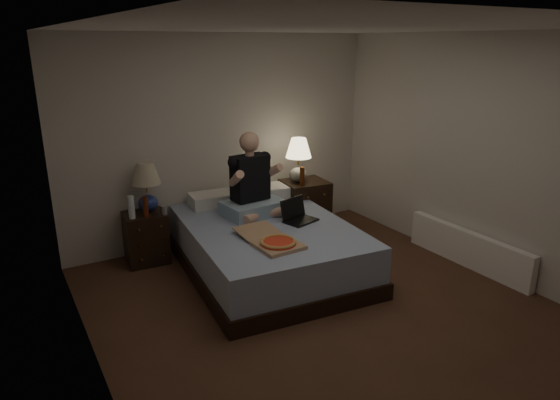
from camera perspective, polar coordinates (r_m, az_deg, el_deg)
floor at (r=4.76m, az=5.66°, el=-12.71°), size 4.00×4.50×0.00m
ceiling at (r=4.10m, az=6.77°, el=18.98°), size 4.00×4.50×0.00m
wall_back at (r=6.16m, az=-6.44°, el=6.85°), size 4.00×0.00×2.50m
wall_left at (r=3.51m, az=-21.17°, el=-2.70°), size 0.00×4.50×2.50m
wall_right at (r=5.66m, az=22.73°, el=4.61°), size 0.00×4.50×2.50m
bed at (r=5.41m, az=-1.37°, el=-5.49°), size 1.82×2.31×0.54m
nightstand_left at (r=5.82m, az=-15.05°, el=-4.18°), size 0.47×0.43×0.58m
nightstand_right at (r=6.43m, az=2.83°, el=-0.87°), size 0.59×0.54×0.70m
lamp_left at (r=5.70m, az=-14.98°, el=1.42°), size 0.39×0.39×0.56m
lamp_right at (r=6.21m, az=2.12°, el=4.54°), size 0.39×0.39×0.56m
water_bottle at (r=5.56m, az=-16.63°, el=-0.81°), size 0.07×0.07×0.25m
soda_can at (r=5.62m, az=-13.14°, el=-1.14°), size 0.07×0.07×0.10m
beer_bottle_left at (r=5.57m, az=-15.11°, el=-0.76°), size 0.06×0.06×0.23m
beer_bottle_right at (r=6.12m, az=2.54°, el=2.74°), size 0.06×0.06×0.23m
person at (r=5.48m, az=-3.17°, el=2.92°), size 0.71×0.59×0.93m
laptop at (r=5.35m, az=2.41°, el=-1.28°), size 0.40×0.36×0.24m
pizza_box at (r=4.73m, az=-0.21°, el=-4.96°), size 0.43×0.78×0.08m
radiator at (r=5.94m, az=20.68°, el=-5.22°), size 0.10×1.60×0.40m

